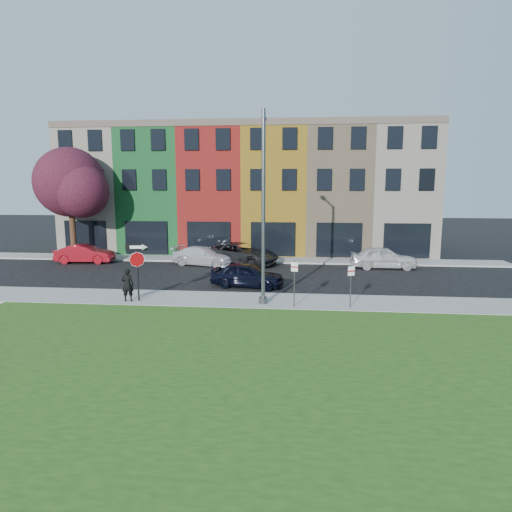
# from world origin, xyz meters

# --- Properties ---
(ground) EXTENTS (120.00, 120.00, 0.00)m
(ground) POSITION_xyz_m (0.00, 0.00, 0.00)
(ground) COLOR black
(ground) RESTS_ON ground
(sidewalk_near) EXTENTS (40.00, 3.00, 0.12)m
(sidewalk_near) POSITION_xyz_m (2.00, 3.00, 0.06)
(sidewalk_near) COLOR gray
(sidewalk_near) RESTS_ON ground
(sidewalk_far) EXTENTS (40.00, 2.40, 0.12)m
(sidewalk_far) POSITION_xyz_m (-3.00, 15.00, 0.06)
(sidewalk_far) COLOR gray
(sidewalk_far) RESTS_ON ground
(grass_park) EXTENTS (40.00, 16.00, 0.10)m
(grass_park) POSITION_xyz_m (8.00, -6.00, 0.05)
(grass_park) COLOR #264B15
(grass_park) RESTS_ON ground
(rowhouse_block) EXTENTS (30.00, 10.12, 10.00)m
(rowhouse_block) POSITION_xyz_m (-2.50, 21.18, 4.99)
(rowhouse_block) COLOR beige
(rowhouse_block) RESTS_ON ground
(stop_sign) EXTENTS (1.04, 0.22, 2.80)m
(stop_sign) POSITION_xyz_m (-5.65, 2.27, 2.12)
(stop_sign) COLOR black
(stop_sign) RESTS_ON sidewalk_near
(man) EXTENTS (0.69, 0.54, 1.59)m
(man) POSITION_xyz_m (-6.14, 2.17, 0.92)
(man) COLOR black
(man) RESTS_ON sidewalk_near
(sedan_near) EXTENTS (3.02, 4.62, 1.39)m
(sedan_near) POSITION_xyz_m (-0.80, 6.20, 0.69)
(sedan_near) COLOR black
(sedan_near) RESTS_ON ground
(parked_car_red) EXTENTS (2.18, 4.36, 1.35)m
(parked_car_red) POSITION_xyz_m (-13.49, 12.76, 0.68)
(parked_car_red) COLOR maroon
(parked_car_red) RESTS_ON ground
(parked_car_silver) EXTENTS (4.08, 5.43, 1.31)m
(parked_car_silver) POSITION_xyz_m (-4.71, 12.69, 0.66)
(parked_car_silver) COLOR silver
(parked_car_silver) RESTS_ON ground
(parked_car_dark) EXTENTS (6.66, 7.48, 1.55)m
(parked_car_dark) POSITION_xyz_m (-2.16, 13.27, 0.78)
(parked_car_dark) COLOR black
(parked_car_dark) RESTS_ON ground
(parked_car_white) EXTENTS (1.78, 4.40, 1.50)m
(parked_car_white) POSITION_xyz_m (7.74, 12.71, 0.75)
(parked_car_white) COLOR silver
(parked_car_white) RESTS_ON ground
(street_lamp) EXTENTS (0.50, 2.58, 8.91)m
(street_lamp) POSITION_xyz_m (0.38, 2.58, 4.61)
(street_lamp) COLOR #4A4E50
(street_lamp) RESTS_ON sidewalk_near
(parking_sign_a) EXTENTS (0.31, 0.12, 2.18)m
(parking_sign_a) POSITION_xyz_m (1.86, 1.89, 1.48)
(parking_sign_a) COLOR #4A4E50
(parking_sign_a) RESTS_ON sidewalk_near
(parking_sign_b) EXTENTS (0.31, 0.15, 1.98)m
(parking_sign_b) POSITION_xyz_m (4.42, 2.02, 1.37)
(parking_sign_b) COLOR #4A4E50
(parking_sign_b) RESTS_ON sidewalk_near
(tree_purple) EXTENTS (6.18, 5.40, 8.26)m
(tree_purple) POSITION_xyz_m (-14.92, 14.25, 5.67)
(tree_purple) COLOR black
(tree_purple) RESTS_ON sidewalk_far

